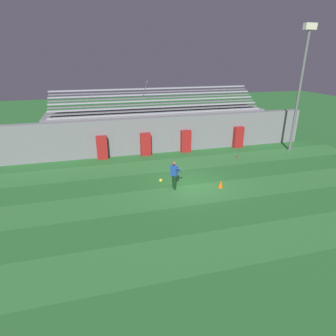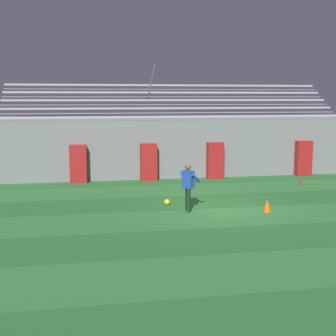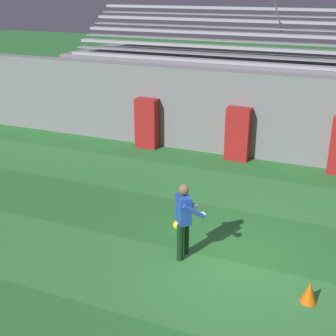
{
  "view_description": "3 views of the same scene",
  "coord_description": "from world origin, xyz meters",
  "px_view_note": "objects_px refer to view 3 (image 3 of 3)",
  "views": [
    {
      "loc": [
        -5.24,
        -14.37,
        7.15
      ],
      "look_at": [
        -1.44,
        -0.08,
        1.23
      ],
      "focal_mm": 30.0,
      "sensor_mm": 36.0,
      "label": 1
    },
    {
      "loc": [
        -4.64,
        -15.64,
        3.9
      ],
      "look_at": [
        -1.81,
        -0.17,
        1.51
      ],
      "focal_mm": 50.0,
      "sensor_mm": 36.0,
      "label": 2
    },
    {
      "loc": [
        1.89,
        -8.32,
        5.43
      ],
      "look_at": [
        -2.25,
        1.57,
        1.18
      ],
      "focal_mm": 50.0,
      "sensor_mm": 36.0,
      "label": 3
    }
  ],
  "objects_px": {
    "soccer_ball": "(178,225)",
    "padding_pillar_far_left": "(147,123)",
    "goalkeeper": "(184,216)",
    "traffic_cone": "(309,292)",
    "padding_pillar_gate_left": "(238,134)"
  },
  "relations": [
    {
      "from": "padding_pillar_far_left",
      "to": "goalkeeper",
      "type": "bearing_deg",
      "value": -58.79
    },
    {
      "from": "soccer_ball",
      "to": "padding_pillar_far_left",
      "type": "bearing_deg",
      "value": 121.84
    },
    {
      "from": "goalkeeper",
      "to": "soccer_ball",
      "type": "bearing_deg",
      "value": 117.96
    },
    {
      "from": "padding_pillar_far_left",
      "to": "traffic_cone",
      "type": "xyz_separation_m",
      "value": [
        6.42,
        -6.78,
        -0.66
      ]
    },
    {
      "from": "padding_pillar_far_left",
      "to": "soccer_ball",
      "type": "bearing_deg",
      "value": -58.16
    },
    {
      "from": "padding_pillar_far_left",
      "to": "traffic_cone",
      "type": "distance_m",
      "value": 9.36
    },
    {
      "from": "padding_pillar_far_left",
      "to": "goalkeeper",
      "type": "distance_m",
      "value": 7.27
    },
    {
      "from": "soccer_ball",
      "to": "traffic_cone",
      "type": "bearing_deg",
      "value": -26.61
    },
    {
      "from": "padding_pillar_gate_left",
      "to": "traffic_cone",
      "type": "relative_size",
      "value": 4.14
    },
    {
      "from": "goalkeeper",
      "to": "traffic_cone",
      "type": "xyz_separation_m",
      "value": [
        2.66,
        -0.56,
        -0.74
      ]
    },
    {
      "from": "padding_pillar_gate_left",
      "to": "goalkeeper",
      "type": "relative_size",
      "value": 1.04
    },
    {
      "from": "goalkeeper",
      "to": "soccer_ball",
      "type": "distance_m",
      "value": 1.45
    },
    {
      "from": "padding_pillar_far_left",
      "to": "soccer_ball",
      "type": "relative_size",
      "value": 7.91
    },
    {
      "from": "padding_pillar_gate_left",
      "to": "padding_pillar_far_left",
      "type": "distance_m",
      "value": 3.27
    },
    {
      "from": "goalkeeper",
      "to": "soccer_ball",
      "type": "relative_size",
      "value": 7.59
    }
  ]
}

